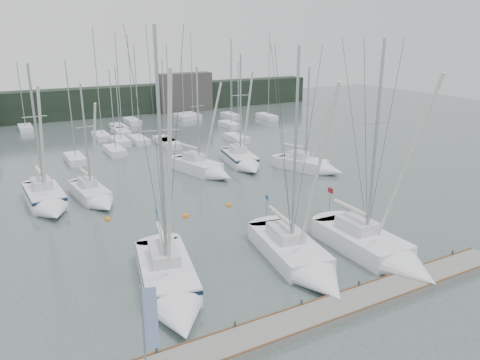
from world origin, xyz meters
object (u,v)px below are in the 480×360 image
sailboat_mid_a (47,201)px  buoy_a (186,217)px  sailboat_mid_d (244,162)px  sailboat_near_center (304,263)px  sailboat_mid_c (206,170)px  sailboat_mid_b (95,197)px  buoy_b (229,206)px  sailboat_near_right (383,253)px  buoy_c (108,220)px  sailboat_near_left (171,288)px  dock_banner (148,324)px  sailboat_mid_e (314,166)px

sailboat_mid_a → buoy_a: bearing=-40.1°
sailboat_mid_a → sailboat_mid_d: size_ratio=0.99×
sailboat_mid_d → buoy_a: 15.24m
sailboat_near_center → sailboat_mid_a: (-12.36, 19.09, 0.13)m
sailboat_mid_c → sailboat_mid_b: bearing=178.4°
buoy_a → sailboat_mid_b: bearing=129.6°
sailboat_mid_d → sailboat_mid_b: bearing=-157.2°
sailboat_near_center → sailboat_mid_d: (8.21, 22.18, 0.09)m
sailboat_near_center → buoy_b: bearing=93.2°
buoy_a → buoy_b: 4.21m
sailboat_near_right → buoy_a: bearing=122.3°
buoy_a → buoy_c: buoy_a is taller
sailboat_near_left → buoy_b: size_ratio=30.27×
buoy_b → buoy_c: buoy_b is taller
sailboat_near_center → buoy_b: size_ratio=28.31×
sailboat_near_center → buoy_b: 12.40m
sailboat_mid_d → buoy_b: bearing=-114.6°
sailboat_near_left → buoy_b: bearing=61.8°
sailboat_mid_a → dock_banner: (0.94, -23.92, 2.27)m
buoy_c → sailboat_near_center: bearing=-58.8°
sailboat_mid_d → sailboat_near_right: bearing=-86.6°
sailboat_mid_b → dock_banner: (-2.88, -23.41, 2.42)m
buoy_b → dock_banner: dock_banner is taller
sailboat_near_right → buoy_c: size_ratio=29.17×
sailboat_mid_e → sailboat_mid_b: bearing=152.1°
sailboat_mid_d → sailboat_mid_e: bearing=-31.9°
sailboat_mid_e → buoy_a: (-16.76, -5.21, -0.57)m
sailboat_near_left → sailboat_near_right: (13.47, -2.55, -0.02)m
buoy_a → dock_banner: dock_banner is taller
sailboat_near_center → sailboat_mid_d: bearing=78.6°
sailboat_mid_c → sailboat_mid_d: bearing=-5.7°
sailboat_mid_a → sailboat_mid_d: 20.80m
buoy_a → sailboat_near_center: bearing=-76.0°
sailboat_near_right → sailboat_near_center: bearing=164.8°
sailboat_near_center → sailboat_mid_d: sailboat_near_center is taller
sailboat_mid_a → buoy_b: (13.59, -6.77, -0.65)m
sailboat_near_right → buoy_a: sailboat_near_right is taller
sailboat_near_left → sailboat_near_right: 13.71m
buoy_b → buoy_a: bearing=-173.1°
dock_banner → sailboat_near_center: bearing=39.4°
sailboat_near_center → sailboat_mid_a: sailboat_near_center is taller
sailboat_mid_a → sailboat_mid_c: 15.84m
sailboat_mid_a → sailboat_mid_d: sailboat_mid_d is taller
sailboat_mid_e → sailboat_mid_d: bearing=113.5°
sailboat_mid_c → dock_banner: (-14.74, -26.22, 2.33)m
sailboat_mid_a → buoy_b: size_ratio=24.70×
sailboat_mid_b → sailboat_mid_c: sailboat_mid_c is taller
sailboat_mid_b → buoy_b: sailboat_mid_b is taller
sailboat_near_left → sailboat_mid_d: (16.50, 21.13, 0.01)m
sailboat_mid_d → buoy_a: size_ratio=22.64×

